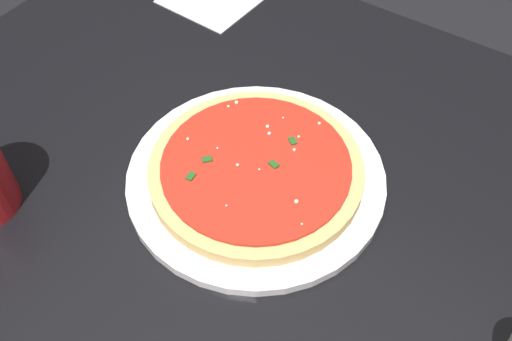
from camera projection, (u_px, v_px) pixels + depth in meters
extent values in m
cube|color=black|center=(175.00, 103.00, 1.35)|extent=(0.06, 0.06, 0.71)
cube|color=black|center=(216.00, 177.00, 0.74)|extent=(0.94, 0.84, 0.03)
cylinder|color=white|center=(256.00, 178.00, 0.72)|extent=(0.31, 0.31, 0.01)
cylinder|color=#DBB26B|center=(256.00, 170.00, 0.71)|extent=(0.26, 0.26, 0.02)
cylinder|color=red|center=(256.00, 165.00, 0.70)|extent=(0.23, 0.23, 0.00)
sphere|color=#EFEACC|center=(237.00, 103.00, 0.76)|extent=(0.01, 0.01, 0.01)
sphere|color=#EFEACC|center=(238.00, 164.00, 0.69)|extent=(0.00, 0.00, 0.00)
sphere|color=#EFEACC|center=(302.00, 224.00, 0.64)|extent=(0.00, 0.00, 0.00)
sphere|color=#EFEACC|center=(299.00, 137.00, 0.72)|extent=(0.00, 0.00, 0.00)
sphere|color=#EFEACC|center=(319.00, 123.00, 0.74)|extent=(0.00, 0.00, 0.00)
sphere|color=#EFEACC|center=(294.00, 150.00, 0.71)|extent=(0.00, 0.00, 0.00)
sphere|color=#EFEACC|center=(296.00, 201.00, 0.66)|extent=(0.01, 0.01, 0.01)
sphere|color=#EFEACC|center=(227.00, 206.00, 0.66)|extent=(0.00, 0.00, 0.00)
sphere|color=#EFEACC|center=(269.00, 133.00, 0.73)|extent=(0.00, 0.00, 0.00)
sphere|color=#EFEACC|center=(189.00, 137.00, 0.72)|extent=(0.00, 0.00, 0.00)
sphere|color=#EFEACC|center=(283.00, 118.00, 0.74)|extent=(0.00, 0.00, 0.00)
sphere|color=#EFEACC|center=(267.00, 126.00, 0.73)|extent=(0.00, 0.00, 0.00)
sphere|color=#EFEACC|center=(259.00, 169.00, 0.69)|extent=(0.00, 0.00, 0.00)
sphere|color=#EFEACC|center=(228.00, 106.00, 0.76)|extent=(0.00, 0.00, 0.00)
sphere|color=#EFEACC|center=(219.00, 149.00, 0.71)|extent=(0.00, 0.00, 0.00)
cube|color=#23561E|center=(274.00, 164.00, 0.69)|extent=(0.01, 0.01, 0.00)
cube|color=#23561E|center=(190.00, 176.00, 0.68)|extent=(0.01, 0.01, 0.00)
cube|color=#23561E|center=(210.00, 161.00, 0.70)|extent=(0.01, 0.01, 0.00)
cube|color=#23561E|center=(293.00, 141.00, 0.72)|extent=(0.01, 0.01, 0.00)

